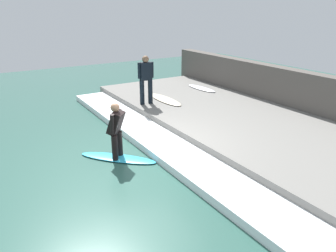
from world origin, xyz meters
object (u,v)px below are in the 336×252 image
surfboard_riding (118,158)px  surfboard_spare (201,88)px  surfboard_waiting_near (165,99)px  surfer_waiting_near (146,77)px  surfer_riding (116,128)px

surfboard_riding → surfboard_spare: 6.43m
surfboard_spare → surfboard_waiting_near: bearing=-162.5°
surfer_waiting_near → surfboard_spare: (2.97, 0.73, -0.91)m
surfer_riding → surfboard_spare: 6.44m
surfboard_waiting_near → surfboard_riding: bearing=-137.2°
surfer_riding → surfboard_waiting_near: (3.14, 2.91, -0.44)m
surfer_riding → surfer_waiting_near: bearing=50.7°
surfboard_riding → surfboard_spare: surfboard_spare is taller
surfboard_riding → surfer_riding: bearing=0.0°
surfer_riding → surfboard_waiting_near: bearing=42.8°
surfer_riding → surfboard_riding: bearing=180.0°
surfer_waiting_near → surfboard_waiting_near: bearing=3.4°
surfer_riding → surfboard_spare: bearing=34.1°
surfer_waiting_near → surfboard_waiting_near: size_ratio=0.86×
surfboard_waiting_near → surfboard_spare: bearing=17.5°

